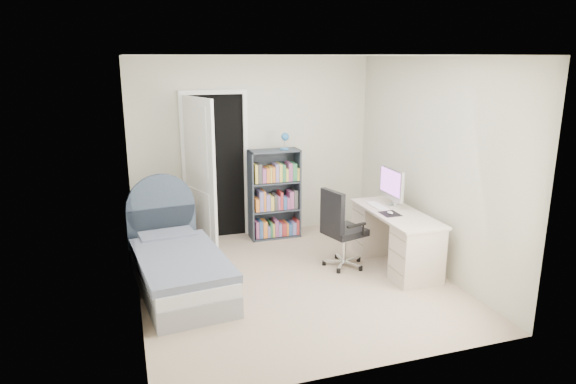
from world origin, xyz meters
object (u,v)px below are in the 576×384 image
object	(u,v)px
floor_lamp	(206,200)
office_chair	(340,225)
bed	(178,266)
bookcase	(275,197)
nightstand	(162,217)
desk	(395,236)

from	to	relation	value
floor_lamp	office_chair	xyz separation A→B (m)	(1.38, -1.36, -0.07)
bed	bookcase	distance (m)	1.98
bookcase	office_chair	bearing A→B (deg)	-71.82
bookcase	office_chair	distance (m)	1.36
nightstand	floor_lamp	xyz separation A→B (m)	(0.60, 0.05, 0.18)
nightstand	office_chair	world-z (taller)	office_chair
bed	bookcase	size ratio (longest dim) A/B	1.28
bookcase	desk	distance (m)	1.82
bookcase	floor_lamp	bearing A→B (deg)	175.62
bed	bookcase	bearing A→B (deg)	40.17
nightstand	bookcase	distance (m)	1.56
desk	office_chair	size ratio (longest dim) A/B	1.44
bookcase	nightstand	bearing A→B (deg)	179.19
nightstand	office_chair	xyz separation A→B (m)	(1.97, -1.31, 0.11)
bookcase	bed	bearing A→B (deg)	-139.83
desk	office_chair	distance (m)	0.70
bed	office_chair	distance (m)	1.94
desk	floor_lamp	bearing A→B (deg)	143.41
floor_lamp	office_chair	distance (m)	1.94
bed	office_chair	size ratio (longest dim) A/B	1.95
desk	bed	bearing A→B (deg)	175.95
bed	office_chair	xyz separation A→B (m)	(1.92, -0.03, 0.28)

